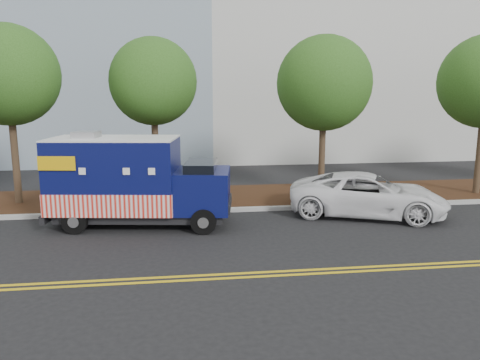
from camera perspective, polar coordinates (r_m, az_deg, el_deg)
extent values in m
plane|color=black|center=(15.51, -7.24, -5.38)|extent=(120.00, 120.00, 0.00)
cube|color=#9E9E99|center=(16.84, -7.28, -3.82)|extent=(120.00, 0.18, 0.15)
cube|color=#331F0E|center=(18.88, -7.33, -2.23)|extent=(120.00, 4.00, 0.15)
cube|color=gold|center=(11.30, -7.04, -11.58)|extent=(120.00, 0.10, 0.01)
cube|color=gold|center=(11.07, -7.02, -12.07)|extent=(120.00, 0.10, 0.01)
cylinder|color=#38281C|center=(19.28, -25.74, 2.80)|extent=(0.26, 0.26, 3.96)
sphere|color=#234814|center=(19.15, -26.45, 11.40)|extent=(3.65, 3.65, 3.65)
cylinder|color=#38281C|center=(18.84, -10.25, 3.33)|extent=(0.26, 0.26, 3.82)
sphere|color=#234814|center=(18.70, -10.54, 11.73)|extent=(3.37, 3.37, 3.37)
cylinder|color=#38281C|center=(19.53, 9.96, 3.35)|extent=(0.26, 0.26, 3.66)
sphere|color=#234814|center=(19.38, 10.23, 11.53)|extent=(3.81, 3.81, 3.81)
cylinder|color=#38281C|center=(21.49, 27.17, 3.11)|extent=(0.26, 0.26, 3.75)
cube|color=#473828|center=(17.05, -18.30, -0.23)|extent=(0.06, 0.06, 2.40)
cube|color=black|center=(15.53, -11.76, -4.00)|extent=(5.44, 2.52, 0.26)
cube|color=#090E45|center=(15.47, -14.99, 0.70)|extent=(4.20, 2.70, 2.25)
cube|color=red|center=(15.62, -14.85, -2.18)|extent=(4.25, 2.76, 0.70)
cube|color=white|center=(15.32, -15.20, 4.91)|extent=(4.20, 2.70, 0.06)
cube|color=#B7B7BA|center=(15.56, -18.22, 5.28)|extent=(0.85, 0.85, 0.21)
cube|color=#090E45|center=(15.05, -4.54, -1.23)|extent=(1.96, 2.23, 1.31)
cube|color=black|center=(14.94, -4.76, 1.12)|extent=(1.19, 1.94, 0.61)
cube|color=black|center=(15.10, -1.26, -2.88)|extent=(0.34, 1.86, 0.28)
cube|color=black|center=(16.38, -21.59, -3.67)|extent=(0.47, 2.11, 0.26)
cube|color=#B7B7BA|center=(16.11, -21.81, 0.85)|extent=(0.28, 1.67, 1.78)
cube|color=#B7B7BA|center=(16.45, -13.03, 1.53)|extent=(1.67, 0.28, 1.03)
cube|color=#DFAB0B|center=(14.80, -21.48, 1.90)|extent=(1.11, 0.18, 0.42)
cube|color=#DFAB0B|center=(16.86, -18.67, 3.07)|extent=(1.11, 0.18, 0.42)
cylinder|color=black|center=(14.31, -4.47, -5.07)|extent=(0.82, 0.37, 0.79)
cylinder|color=black|center=(16.15, -3.87, -3.23)|extent=(0.82, 0.37, 0.79)
cylinder|color=black|center=(15.17, -19.48, -4.75)|extent=(0.82, 0.37, 0.79)
cylinder|color=black|center=(16.92, -17.28, -3.05)|extent=(0.82, 0.37, 0.79)
imported|color=white|center=(16.91, 15.33, -1.73)|extent=(5.88, 4.25, 1.49)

